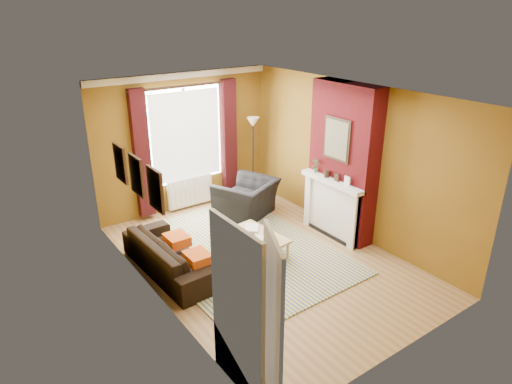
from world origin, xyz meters
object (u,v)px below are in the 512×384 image
coffee_table (259,236)px  wicker_stool (219,204)px  floor_lamp (253,135)px  armchair (246,199)px  sofa (172,254)px

coffee_table → wicker_stool: (0.28, 1.78, -0.11)m
floor_lamp → armchair: bearing=-132.9°
sofa → floor_lamp: (2.80, 1.74, 1.13)m
coffee_table → wicker_stool: wicker_stool is taller
floor_lamp → coffee_table: bearing=-122.6°
coffee_table → armchair: bearing=58.2°
sofa → coffee_table: size_ratio=1.82×
sofa → coffee_table: 1.51m
sofa → coffee_table: bearing=-105.6°
coffee_table → floor_lamp: size_ratio=0.62×
armchair → coffee_table: armchair is taller
coffee_table → floor_lamp: 2.71m
floor_lamp → wicker_stool: bearing=-164.3°
sofa → floor_lamp: floor_lamp is taller
coffee_table → sofa: bearing=161.4°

